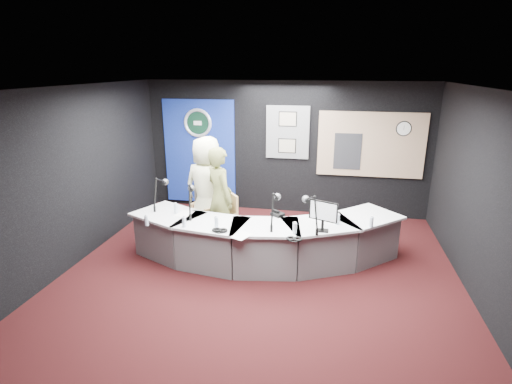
% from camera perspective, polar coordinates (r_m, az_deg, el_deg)
% --- Properties ---
extents(ground, '(6.00, 6.00, 0.00)m').
position_cam_1_polar(ground, '(6.24, 0.40, -12.01)').
color(ground, black).
rests_on(ground, ground).
extents(ceiling, '(6.00, 6.00, 0.02)m').
position_cam_1_polar(ceiling, '(5.43, 0.47, 14.63)').
color(ceiling, silver).
rests_on(ceiling, ground).
extents(wall_back, '(6.00, 0.02, 2.80)m').
position_cam_1_polar(wall_back, '(8.56, 4.16, 6.22)').
color(wall_back, black).
rests_on(wall_back, ground).
extents(wall_front, '(6.00, 0.02, 2.80)m').
position_cam_1_polar(wall_front, '(3.04, -10.50, -16.28)').
color(wall_front, black).
rests_on(wall_front, ground).
extents(wall_left, '(0.02, 6.00, 2.80)m').
position_cam_1_polar(wall_left, '(6.87, -24.99, 1.76)').
color(wall_left, black).
rests_on(wall_left, ground).
extents(wall_right, '(0.02, 6.00, 2.80)m').
position_cam_1_polar(wall_right, '(5.94, 30.22, -1.32)').
color(wall_right, black).
rests_on(wall_right, ground).
extents(broadcast_desk, '(4.50, 1.90, 0.75)m').
position_cam_1_polar(broadcast_desk, '(6.56, 0.87, -6.78)').
color(broadcast_desk, silver).
rests_on(broadcast_desk, ground).
extents(backdrop_panel, '(1.60, 0.05, 2.30)m').
position_cam_1_polar(backdrop_panel, '(8.98, -8.06, 5.65)').
color(backdrop_panel, navy).
rests_on(backdrop_panel, wall_back).
extents(agency_seal, '(0.63, 0.07, 0.63)m').
position_cam_1_polar(agency_seal, '(8.83, -8.33, 9.73)').
color(agency_seal, silver).
rests_on(agency_seal, backdrop_panel).
extents(seal_center, '(0.48, 0.01, 0.48)m').
position_cam_1_polar(seal_center, '(8.84, -8.31, 9.73)').
color(seal_center, black).
rests_on(seal_center, backdrop_panel).
extents(pinboard, '(0.90, 0.04, 1.10)m').
position_cam_1_polar(pinboard, '(8.46, 4.53, 8.49)').
color(pinboard, slate).
rests_on(pinboard, wall_back).
extents(framed_photo_upper, '(0.34, 0.02, 0.27)m').
position_cam_1_polar(framed_photo_upper, '(8.39, 4.55, 10.34)').
color(framed_photo_upper, gray).
rests_on(framed_photo_upper, pinboard).
extents(framed_photo_lower, '(0.34, 0.02, 0.27)m').
position_cam_1_polar(framed_photo_lower, '(8.48, 4.46, 6.59)').
color(framed_photo_lower, gray).
rests_on(framed_photo_lower, pinboard).
extents(booth_window_frame, '(2.12, 0.06, 1.32)m').
position_cam_1_polar(booth_window_frame, '(8.47, 16.06, 6.50)').
color(booth_window_frame, tan).
rests_on(booth_window_frame, wall_back).
extents(booth_glow, '(2.00, 0.02, 1.20)m').
position_cam_1_polar(booth_glow, '(8.46, 16.07, 6.49)').
color(booth_glow, beige).
rests_on(booth_glow, booth_window_frame).
extents(equipment_rack, '(0.55, 0.02, 0.75)m').
position_cam_1_polar(equipment_rack, '(8.44, 12.94, 5.66)').
color(equipment_rack, black).
rests_on(equipment_rack, booth_window_frame).
extents(wall_clock, '(0.28, 0.01, 0.28)m').
position_cam_1_polar(wall_clock, '(8.46, 20.36, 8.49)').
color(wall_clock, white).
rests_on(wall_clock, booth_window_frame).
extents(armchair_left, '(0.72, 0.72, 1.01)m').
position_cam_1_polar(armchair_left, '(7.52, -6.86, -2.57)').
color(armchair_left, '#AA814E').
rests_on(armchair_left, ground).
extents(armchair_right, '(0.75, 0.75, 0.95)m').
position_cam_1_polar(armchair_right, '(7.06, -5.08, -4.13)').
color(armchair_right, '#AA814E').
rests_on(armchair_right, ground).
extents(draped_jacket, '(0.51, 0.25, 0.70)m').
position_cam_1_polar(draped_jacket, '(7.72, -7.06, -1.12)').
color(draped_jacket, '#696358').
rests_on(draped_jacket, armchair_left).
extents(person_man, '(1.01, 0.75, 1.89)m').
position_cam_1_polar(person_man, '(7.38, -6.98, 0.65)').
color(person_man, beige).
rests_on(person_man, ground).
extents(person_woman, '(0.76, 0.77, 1.79)m').
position_cam_1_polar(person_woman, '(6.92, -5.17, -0.87)').
color(person_woman, olive).
rests_on(person_woman, ground).
extents(computer_monitor, '(0.42, 0.19, 0.30)m').
position_cam_1_polar(computer_monitor, '(5.88, 9.59, -2.66)').
color(computer_monitor, black).
rests_on(computer_monitor, broadcast_desk).
extents(desk_phone, '(0.25, 0.24, 0.05)m').
position_cam_1_polar(desk_phone, '(6.51, 3.11, -3.19)').
color(desk_phone, black).
rests_on(desk_phone, broadcast_desk).
extents(headphones_near, '(0.19, 0.19, 0.03)m').
position_cam_1_polar(headphones_near, '(5.65, 5.51, -6.67)').
color(headphones_near, black).
rests_on(headphones_near, broadcast_desk).
extents(headphones_far, '(0.20, 0.20, 0.03)m').
position_cam_1_polar(headphones_far, '(5.93, -5.20, -5.45)').
color(headphones_far, black).
rests_on(headphones_far, broadcast_desk).
extents(paper_stack, '(0.26, 0.34, 0.00)m').
position_cam_1_polar(paper_stack, '(6.69, -10.20, -3.07)').
color(paper_stack, white).
rests_on(paper_stack, broadcast_desk).
extents(notepad, '(0.31, 0.35, 0.00)m').
position_cam_1_polar(notepad, '(5.76, -2.05, -6.25)').
color(notepad, white).
rests_on(notepad, broadcast_desk).
extents(boom_mic_a, '(0.17, 0.74, 0.60)m').
position_cam_1_polar(boom_mic_a, '(7.07, -13.59, 0.40)').
color(boom_mic_a, black).
rests_on(boom_mic_a, broadcast_desk).
extents(boom_mic_b, '(0.30, 0.71, 0.60)m').
position_cam_1_polar(boom_mic_b, '(6.59, -9.35, -0.60)').
color(boom_mic_b, black).
rests_on(boom_mic_b, broadcast_desk).
extents(boom_mic_c, '(0.16, 0.74, 0.60)m').
position_cam_1_polar(boom_mic_c, '(6.07, 2.67, -1.95)').
color(boom_mic_c, black).
rests_on(boom_mic_c, broadcast_desk).
extents(boom_mic_d, '(0.34, 0.70, 0.60)m').
position_cam_1_polar(boom_mic_d, '(6.01, 7.91, -2.31)').
color(boom_mic_d, black).
rests_on(boom_mic_d, broadcast_desk).
extents(water_bottles, '(3.42, 0.67, 0.18)m').
position_cam_1_polar(water_bottles, '(6.06, 0.35, -4.09)').
color(water_bottles, silver).
rests_on(water_bottles, broadcast_desk).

